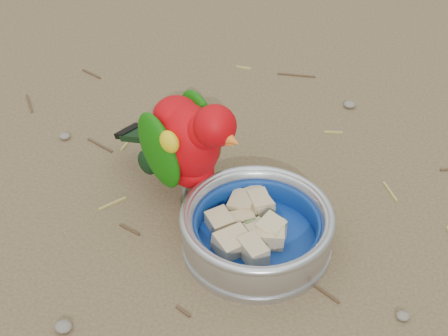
# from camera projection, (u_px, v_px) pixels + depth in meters

# --- Properties ---
(ground) EXTENTS (60.00, 60.00, 0.00)m
(ground) POSITION_uv_depth(u_px,v_px,m) (255.00, 237.00, 0.93)
(ground) COLOR brown
(food_bowl) EXTENTS (0.20, 0.20, 0.02)m
(food_bowl) POSITION_uv_depth(u_px,v_px,m) (256.00, 243.00, 0.91)
(food_bowl) COLOR #B2B2BA
(food_bowl) RESTS_ON ground
(bowl_wall) EXTENTS (0.20, 0.20, 0.04)m
(bowl_wall) POSITION_uv_depth(u_px,v_px,m) (257.00, 227.00, 0.89)
(bowl_wall) COLOR #B2B2BA
(bowl_wall) RESTS_ON food_bowl
(fruit_wedges) EXTENTS (0.12, 0.12, 0.03)m
(fruit_wedges) POSITION_uv_depth(u_px,v_px,m) (257.00, 230.00, 0.90)
(fruit_wedges) COLOR tan
(fruit_wedges) RESTS_ON food_bowl
(lory_parrot) EXTENTS (0.24, 0.21, 0.18)m
(lory_parrot) POSITION_uv_depth(u_px,v_px,m) (188.00, 150.00, 0.94)
(lory_parrot) COLOR #B7030A
(lory_parrot) RESTS_ON ground
(ground_debris) EXTENTS (0.90, 0.80, 0.01)m
(ground_debris) POSITION_uv_depth(u_px,v_px,m) (249.00, 210.00, 0.97)
(ground_debris) COLOR #A49649
(ground_debris) RESTS_ON ground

